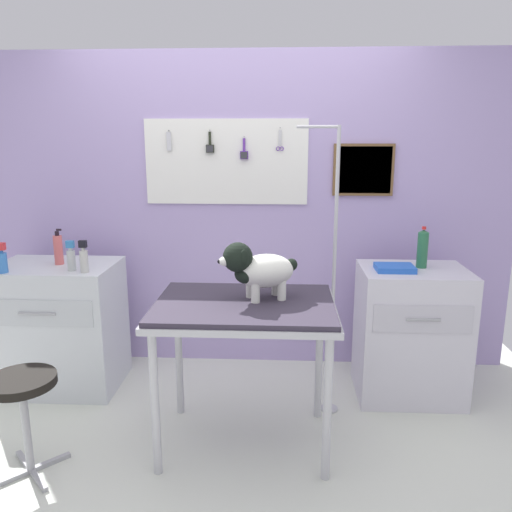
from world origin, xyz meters
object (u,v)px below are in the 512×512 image
Objects in this scene: dog at (257,269)px; stool at (22,395)px; soda_bottle at (423,249)px; counter_left at (60,326)px; grooming_arm at (332,285)px; grooming_table at (245,316)px; detangler_spray at (84,259)px; cabinet_right at (410,333)px.

dog is 1.35m from stool.
dog is at bearing -149.11° from soda_bottle.
grooming_arm is at bearing -7.86° from counter_left.
soda_bottle is (1.11, 0.67, 0.24)m from grooming_table.
dog is at bearing -19.94° from detangler_spray.
cabinet_right reaches higher than stool.
grooming_arm is 1.79m from stool.
grooming_arm is at bearing 36.95° from grooming_table.
dog is 1.28m from cabinet_right.
cabinet_right is (2.38, -0.01, 0.00)m from counter_left.
detangler_spray is at bearing 156.71° from grooming_table.
cabinet_right is 4.27× the size of detangler_spray.
counter_left reaches higher than stool.
soda_bottle is (0.60, 0.29, 0.17)m from grooming_arm.
cabinet_right is 0.57m from soda_bottle.
counter_left is (-1.33, 0.63, -0.32)m from grooming_table.
grooming_table is at bearing -143.05° from grooming_arm.
grooming_table is 2.26× the size of dog.
grooming_table is at bearing -148.85° from soda_bottle.
stool is at bearing -76.35° from counter_left.
stool is at bearing -155.49° from soda_bottle.
grooming_arm reaches higher than cabinet_right.
soda_bottle is at bearing 31.15° from grooming_table.
grooming_table is at bearing -149.43° from cabinet_right.
grooming_table is 0.27m from dog.
cabinet_right is 1.62× the size of stool.
detangler_spray is (0.28, -0.18, 0.52)m from counter_left.
counter_left is 0.99m from stool.
grooming_table reaches higher than stool.
grooming_table is 1.31m from soda_bottle.
detangler_spray reaches higher than cabinet_right.
detangler_spray is at bearing 160.06° from dog.
dog is 1.18m from detangler_spray.
soda_bottle is at bearing 30.89° from dog.
soda_bottle reaches higher than cabinet_right.
grooming_arm is 6.55× the size of soda_bottle.
cabinet_right reaches higher than grooming_table.
cabinet_right is at bearing 23.92° from grooming_arm.
stool is at bearing -161.82° from dog.
detangler_spray reaches higher than counter_left.
cabinet_right is at bearing 24.02° from stool.
grooming_table is 1.19m from stool.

